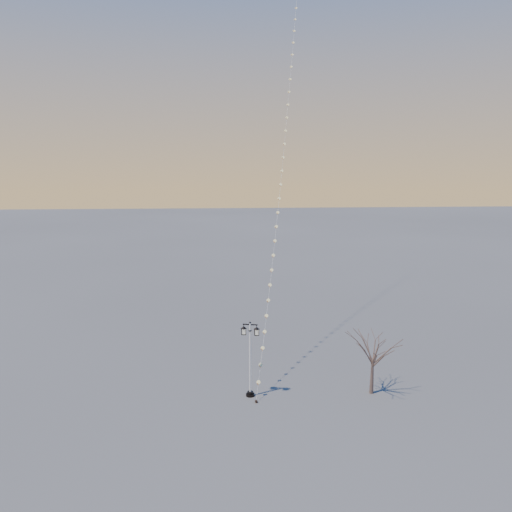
{
  "coord_description": "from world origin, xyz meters",
  "views": [
    {
      "loc": [
        -3.07,
        -32.06,
        15.63
      ],
      "look_at": [
        -0.47,
        3.43,
        9.14
      ],
      "focal_mm": 35.43,
      "sensor_mm": 36.0,
      "label": 1
    }
  ],
  "objects": [
    {
      "name": "street_lamp",
      "position": [
        -1.1,
        0.14,
        2.93
      ],
      "size": [
        1.32,
        0.67,
        5.29
      ],
      "rotation": [
        0.0,
        0.0,
        -0.24
      ],
      "color": "black",
      "rests_on": "ground"
    },
    {
      "name": "kite_train",
      "position": [
        2.75,
        13.88,
        18.79
      ],
      "size": [
        7.64,
        30.14,
        37.83
      ],
      "rotation": [
        0.0,
        0.0,
        -0.2
      ],
      "color": "black",
      "rests_on": "ground"
    },
    {
      "name": "bare_tree",
      "position": [
        7.29,
        -0.05,
        3.08
      ],
      "size": [
        2.67,
        2.67,
        4.43
      ],
      "rotation": [
        0.0,
        0.0,
        -0.01
      ],
      "color": "brown",
      "rests_on": "ground"
    },
    {
      "name": "ground",
      "position": [
        0.0,
        0.0,
        0.0
      ],
      "size": [
        300.0,
        300.0,
        0.0
      ],
      "primitive_type": "plane",
      "color": "#555555",
      "rests_on": "ground"
    }
  ]
}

